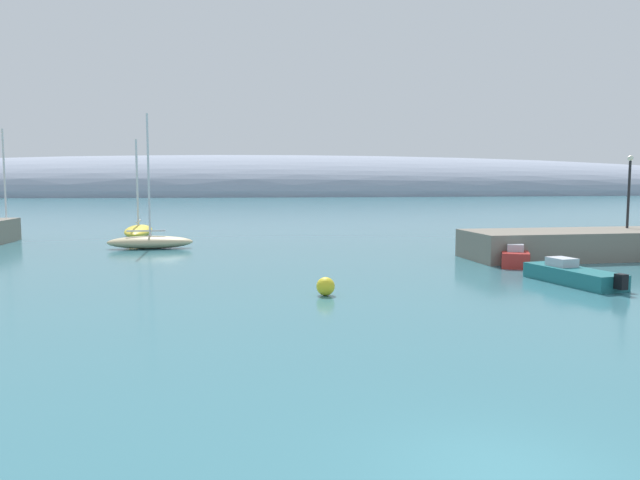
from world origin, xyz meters
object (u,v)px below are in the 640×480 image
(mooring_buoy_yellow, at_px, (326,286))
(harbor_lamp_post, at_px, (629,184))
(sailboat_yellow_end_of_line, at_px, (139,230))
(motorboat_teal_alongside_breakwater, at_px, (573,275))
(sailboat_white_mid_mooring, at_px, (7,231))
(motorboat_red_outer, at_px, (515,257))
(sailboat_sand_near_shore, at_px, (150,241))

(mooring_buoy_yellow, height_order, harbor_lamp_post, harbor_lamp_post)
(mooring_buoy_yellow, xyz_separation_m, harbor_lamp_post, (20.89, 11.46, 4.12))
(mooring_buoy_yellow, bearing_deg, sailboat_yellow_end_of_line, 112.99)
(motorboat_teal_alongside_breakwater, bearing_deg, mooring_buoy_yellow, 85.11)
(sailboat_white_mid_mooring, xyz_separation_m, mooring_buoy_yellow, (23.10, -29.86, -0.08))
(sailboat_white_mid_mooring, height_order, sailboat_yellow_end_of_line, sailboat_white_mid_mooring)
(motorboat_red_outer, xyz_separation_m, harbor_lamp_post, (9.18, 3.72, 4.04))
(sailboat_sand_near_shore, distance_m, harbor_lamp_post, 31.71)
(sailboat_sand_near_shore, bearing_deg, motorboat_red_outer, -28.24)
(motorboat_red_outer, height_order, harbor_lamp_post, harbor_lamp_post)
(motorboat_teal_alongside_breakwater, height_order, harbor_lamp_post, harbor_lamp_post)
(motorboat_teal_alongside_breakwater, relative_size, mooring_buoy_yellow, 7.37)
(mooring_buoy_yellow, bearing_deg, motorboat_teal_alongside_breakwater, 7.02)
(sailboat_white_mid_mooring, distance_m, mooring_buoy_yellow, 37.75)
(sailboat_white_mid_mooring, relative_size, mooring_buoy_yellow, 11.75)
(mooring_buoy_yellow, bearing_deg, sailboat_sand_near_shore, 117.46)
(sailboat_sand_near_shore, bearing_deg, harbor_lamp_post, -14.46)
(sailboat_yellow_end_of_line, height_order, mooring_buoy_yellow, sailboat_yellow_end_of_line)
(sailboat_white_mid_mooring, bearing_deg, sailboat_sand_near_shore, -153.48)
(sailboat_white_mid_mooring, height_order, motorboat_red_outer, sailboat_white_mid_mooring)
(motorboat_teal_alongside_breakwater, bearing_deg, sailboat_yellow_end_of_line, 29.32)
(sailboat_sand_near_shore, distance_m, sailboat_white_mid_mooring, 17.41)
(sailboat_sand_near_shore, height_order, mooring_buoy_yellow, sailboat_sand_near_shore)
(sailboat_yellow_end_of_line, distance_m, mooring_buoy_yellow, 30.98)
(sailboat_white_mid_mooring, relative_size, harbor_lamp_post, 1.95)
(harbor_lamp_post, bearing_deg, sailboat_yellow_end_of_line, 152.66)
(motorboat_red_outer, bearing_deg, mooring_buoy_yellow, -34.15)
(motorboat_red_outer, relative_size, harbor_lamp_post, 0.91)
(motorboat_red_outer, bearing_deg, sailboat_sand_near_shore, -94.70)
(sailboat_yellow_end_of_line, relative_size, mooring_buoy_yellow, 11.25)
(sailboat_white_mid_mooring, xyz_separation_m, sailboat_yellow_end_of_line, (11.00, -1.33, 0.03))
(sailboat_yellow_end_of_line, xyz_separation_m, mooring_buoy_yellow, (12.10, -28.52, -0.12))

